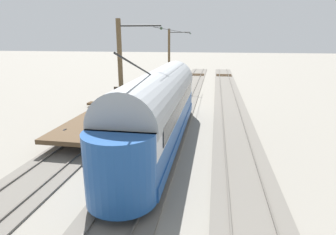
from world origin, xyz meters
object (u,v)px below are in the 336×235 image
vintage_streetcar (159,106)px  catenary_pole_foreground (170,58)px  flatcar_adjacent (106,113)px  catenary_pole_mid_near (122,78)px  spare_tie_stack (101,104)px  track_end_bumper (132,100)px

vintage_streetcar → catenary_pole_foreground: catenary_pole_foreground is taller
catenary_pole_foreground → flatcar_adjacent: bearing=82.2°
flatcar_adjacent → catenary_pole_mid_near: (-2.10, 2.26, 2.83)m
flatcar_adjacent → spare_tie_stack: (2.55, -5.16, -0.59)m
vintage_streetcar → spare_tie_stack: bearing=-49.2°
vintage_streetcar → spare_tie_stack: size_ratio=6.67×
catenary_pole_mid_near → catenary_pole_foreground: bearing=-90.0°
spare_tie_stack → catenary_pole_mid_near: bearing=122.1°
track_end_bumper → spare_tie_stack: bearing=27.6°
catenary_pole_mid_near → track_end_bumper: bearing=-76.5°
flatcar_adjacent → track_end_bumper: (0.00, -6.49, -0.46)m
spare_tie_stack → track_end_bumper: 2.88m
vintage_streetcar → catenary_pole_foreground: bearing=-82.5°
vintage_streetcar → catenary_pole_foreground: 18.57m
vintage_streetcar → flatcar_adjacent: 5.59m
flatcar_adjacent → catenary_pole_mid_near: bearing=132.9°
spare_tie_stack → track_end_bumper: track_end_bumper is taller
vintage_streetcar → spare_tie_stack: vintage_streetcar is taller
vintage_streetcar → flatcar_adjacent: vintage_streetcar is taller
flatcar_adjacent → track_end_bumper: flatcar_adjacent is taller
vintage_streetcar → track_end_bumper: 10.66m
catenary_pole_mid_near → spare_tie_stack: bearing=-57.9°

